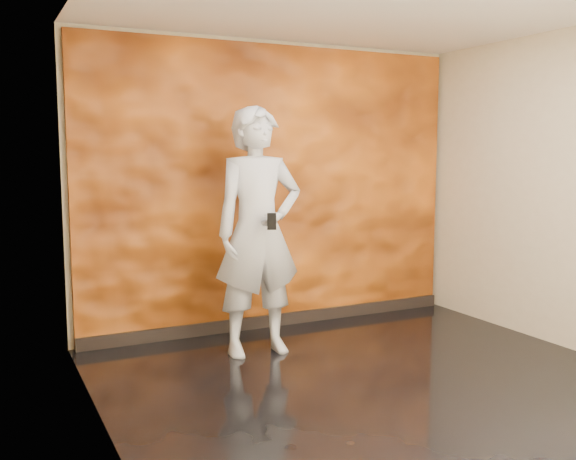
# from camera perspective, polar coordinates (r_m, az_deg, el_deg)

# --- Properties ---
(room) EXTENTS (4.02, 4.02, 2.81)m
(room) POSITION_cam_1_polar(r_m,az_deg,el_deg) (4.62, 9.26, 2.72)
(room) COLOR black
(room) RESTS_ON ground
(feature_wall) EXTENTS (3.90, 0.06, 2.75)m
(feature_wall) POSITION_cam_1_polar(r_m,az_deg,el_deg) (6.32, -1.09, 3.76)
(feature_wall) COLOR orange
(feature_wall) RESTS_ON ground
(baseboard) EXTENTS (3.90, 0.04, 0.12)m
(baseboard) POSITION_cam_1_polar(r_m,az_deg,el_deg) (6.49, -0.91, -7.98)
(baseboard) COLOR black
(baseboard) RESTS_ON ground
(man) EXTENTS (0.79, 0.53, 2.12)m
(man) POSITION_cam_1_polar(r_m,az_deg,el_deg) (5.46, -2.64, -0.15)
(man) COLOR #989CA6
(man) RESTS_ON ground
(phone) EXTENTS (0.07, 0.04, 0.14)m
(phone) POSITION_cam_1_polar(r_m,az_deg,el_deg) (5.16, -1.46, 0.77)
(phone) COLOR black
(phone) RESTS_ON man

